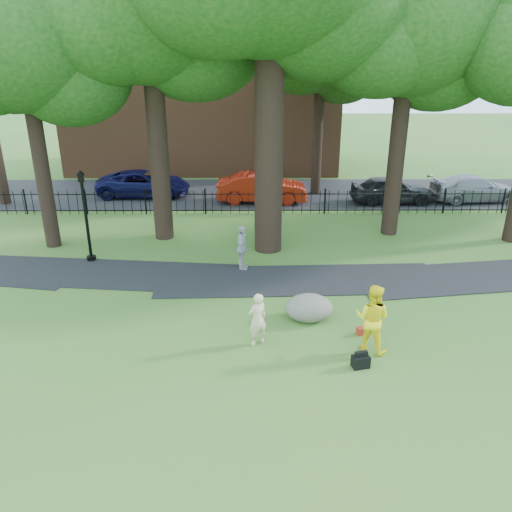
{
  "coord_description": "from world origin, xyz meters",
  "views": [
    {
      "loc": [
        -0.62,
        -12.21,
        7.39
      ],
      "look_at": [
        -0.52,
        2.0,
        1.7
      ],
      "focal_mm": 35.0,
      "sensor_mm": 36.0,
      "label": 1
    }
  ],
  "objects_px": {
    "man": "(372,318)",
    "lamppost": "(86,218)",
    "woman": "(257,319)",
    "boulder": "(309,306)",
    "red_sedan": "(262,188)"
  },
  "relations": [
    {
      "from": "woman",
      "to": "man",
      "type": "height_order",
      "value": "man"
    },
    {
      "from": "red_sedan",
      "to": "lamppost",
      "type": "bearing_deg",
      "value": 142.47
    },
    {
      "from": "woman",
      "to": "man",
      "type": "relative_size",
      "value": 0.8
    },
    {
      "from": "woman",
      "to": "lamppost",
      "type": "relative_size",
      "value": 0.43
    },
    {
      "from": "lamppost",
      "to": "man",
      "type": "bearing_deg",
      "value": -49.41
    },
    {
      "from": "man",
      "to": "lamppost",
      "type": "distance_m",
      "value": 11.44
    },
    {
      "from": "man",
      "to": "lamppost",
      "type": "xyz_separation_m",
      "value": [
        -9.44,
        6.42,
        0.78
      ]
    },
    {
      "from": "boulder",
      "to": "red_sedan",
      "type": "bearing_deg",
      "value": 95.18
    },
    {
      "from": "woman",
      "to": "red_sedan",
      "type": "distance_m",
      "value": 14.51
    },
    {
      "from": "boulder",
      "to": "lamppost",
      "type": "xyz_separation_m",
      "value": [
        -7.96,
        4.68,
        1.32
      ]
    },
    {
      "from": "woman",
      "to": "boulder",
      "type": "height_order",
      "value": "woman"
    },
    {
      "from": "man",
      "to": "boulder",
      "type": "xyz_separation_m",
      "value": [
        -1.48,
        1.74,
        -0.54
      ]
    },
    {
      "from": "lamppost",
      "to": "red_sedan",
      "type": "bearing_deg",
      "value": 35.96
    },
    {
      "from": "man",
      "to": "lamppost",
      "type": "relative_size",
      "value": 0.54
    },
    {
      "from": "lamppost",
      "to": "red_sedan",
      "type": "xyz_separation_m",
      "value": [
        6.78,
        8.42,
        -0.95
      ]
    }
  ]
}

